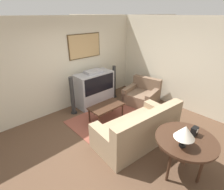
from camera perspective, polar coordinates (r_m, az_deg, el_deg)
The scene contains 13 objects.
ground_plane at distance 4.39m, azimuth 0.71°, elevation -13.53°, with size 12.00×12.00×0.00m, color brown.
wall_back at distance 5.37m, azimuth -15.22°, elevation 9.31°, with size 12.00×0.10×2.70m.
wall_right at distance 5.75m, azimuth 20.40°, elevation 9.58°, with size 0.06×12.00×2.70m.
area_rug at distance 5.05m, azimuth -1.54°, elevation -7.65°, with size 2.05×1.41×0.01m.
tv at distance 5.64m, azimuth -5.73°, elevation 2.12°, with size 1.22×0.57×1.16m.
couch at distance 4.13m, azimuth 8.58°, elevation -11.26°, with size 2.05×1.15×0.93m.
armchair at distance 5.91m, azimuth 9.75°, elevation -0.08°, with size 1.13×1.15×0.79m.
coffee_table at distance 4.82m, azimuth -1.89°, elevation -4.00°, with size 0.96×0.52×0.45m.
console_table at distance 3.43m, azimuth 22.96°, elevation -13.96°, with size 1.06×1.06×0.76m.
table_lamp at distance 3.05m, azimuth 22.76°, elevation -11.11°, with size 0.33×0.33×0.39m.
mantel_clock at distance 3.49m, azimuth 25.31°, elevation -10.65°, with size 0.14×0.10×0.16m.
speaker_tower_left at distance 5.20m, azimuth -12.80°, elevation -0.54°, with size 0.20×0.20×1.14m.
speaker_tower_right at distance 6.12m, azimuth 0.66°, elevation 4.09°, with size 0.20×0.20×1.14m.
Camera 1 is at (-2.37, -2.47, 2.75)m, focal length 28.00 mm.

